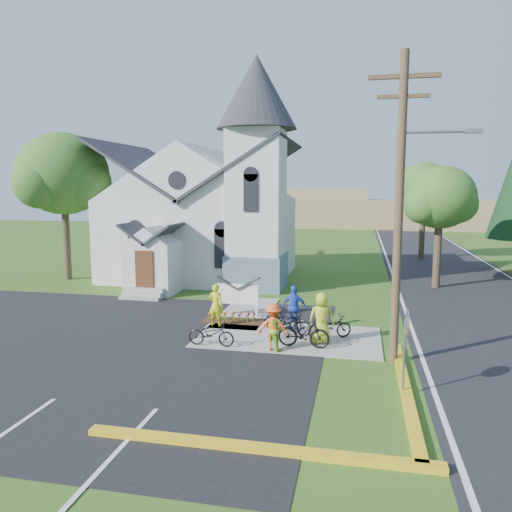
% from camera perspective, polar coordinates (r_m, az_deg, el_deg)
% --- Properties ---
extents(ground, '(120.00, 120.00, 0.00)m').
position_cam_1_polar(ground, '(19.45, -0.89, -9.49)').
color(ground, '#365C1A').
rests_on(ground, ground).
extents(parking_lot, '(20.00, 16.00, 0.02)m').
position_cam_1_polar(parking_lot, '(20.40, -22.05, -9.21)').
color(parking_lot, black).
rests_on(parking_lot, ground).
extents(road, '(8.00, 90.00, 0.02)m').
position_cam_1_polar(road, '(34.12, 21.65, -2.48)').
color(road, black).
rests_on(road, ground).
extents(sidewalk, '(7.00, 4.00, 0.05)m').
position_cam_1_polar(sidewalk, '(19.65, 3.76, -9.24)').
color(sidewalk, gray).
rests_on(sidewalk, ground).
extents(church, '(12.35, 12.00, 13.00)m').
position_cam_1_polar(church, '(32.06, -5.56, 6.83)').
color(church, silver).
rests_on(church, ground).
extents(church_sign, '(2.20, 0.40, 1.70)m').
position_cam_1_polar(church_sign, '(22.47, -2.08, -4.41)').
color(church_sign, gray).
rests_on(church_sign, ground).
extents(flower_bed, '(2.60, 1.10, 0.07)m').
position_cam_1_polar(flower_bed, '(21.86, -2.64, -7.44)').
color(flower_bed, '#3D2110').
rests_on(flower_bed, ground).
extents(utility_pole, '(3.45, 0.28, 10.00)m').
position_cam_1_polar(utility_pole, '(16.66, 16.28, 6.19)').
color(utility_pole, '#4C3726').
rests_on(utility_pole, ground).
extents(stop_sign, '(0.11, 0.76, 2.48)m').
position_cam_1_polar(stop_sign, '(14.53, 16.80, -8.52)').
color(stop_sign, gray).
rests_on(stop_sign, ground).
extents(tree_lot_corner, '(5.60, 5.60, 9.15)m').
position_cam_1_polar(tree_lot_corner, '(33.45, -21.17, 8.71)').
color(tree_lot_corner, '#362A1D').
rests_on(tree_lot_corner, ground).
extents(tree_road_near, '(4.00, 4.00, 7.05)m').
position_cam_1_polar(tree_road_near, '(30.43, 20.29, 6.25)').
color(tree_road_near, '#362A1D').
rests_on(tree_road_near, ground).
extents(tree_road_mid, '(4.40, 4.40, 7.80)m').
position_cam_1_polar(tree_road_mid, '(42.39, 18.66, 7.41)').
color(tree_road_mid, '#362A1D').
rests_on(tree_road_mid, ground).
extents(distant_hills, '(61.00, 10.00, 5.60)m').
position_cam_1_polar(distant_hills, '(74.53, 11.33, 4.90)').
color(distant_hills, olive).
rests_on(distant_hills, ground).
extents(cyclist_0, '(0.70, 0.51, 1.78)m').
position_cam_1_polar(cyclist_0, '(20.93, -4.60, -5.59)').
color(cyclist_0, '#CFCB18').
rests_on(cyclist_0, sidewalk).
extents(bike_0, '(1.74, 0.63, 0.91)m').
position_cam_1_polar(bike_0, '(18.47, -5.14, -8.83)').
color(bike_0, black).
rests_on(bike_0, sidewalk).
extents(cyclist_1, '(0.92, 0.84, 1.53)m').
position_cam_1_polar(cyclist_1, '(17.90, 2.07, -8.31)').
color(cyclist_1, '#77B922').
rests_on(cyclist_1, sidewalk).
extents(bike_1, '(1.52, 0.93, 0.89)m').
position_cam_1_polar(bike_1, '(20.18, 3.40, -7.40)').
color(bike_1, black).
rests_on(bike_1, sidewalk).
extents(cyclist_2, '(1.07, 0.47, 1.81)m').
position_cam_1_polar(cyclist_2, '(20.37, 4.36, -5.92)').
color(cyclist_2, blue).
rests_on(cyclist_2, sidewalk).
extents(bike_2, '(2.03, 1.20, 1.01)m').
position_cam_1_polar(bike_2, '(19.86, 3.76, -7.47)').
color(bike_2, black).
rests_on(bike_2, sidewalk).
extents(cyclist_3, '(1.15, 0.75, 1.68)m').
position_cam_1_polar(cyclist_3, '(17.84, 1.97, -8.11)').
color(cyclist_3, '#FD591C').
rests_on(cyclist_3, sidewalk).
extents(bike_3, '(1.92, 0.63, 1.14)m').
position_cam_1_polar(bike_3, '(18.25, 5.45, -8.66)').
color(bike_3, black).
rests_on(bike_3, sidewalk).
extents(cyclist_4, '(1.00, 0.71, 1.92)m').
position_cam_1_polar(cyclist_4, '(18.69, 7.51, -7.05)').
color(cyclist_4, '#B3C424').
rests_on(cyclist_4, sidewalk).
extents(bike_4, '(1.83, 1.28, 0.91)m').
position_cam_1_polar(bike_4, '(19.50, 8.42, -7.98)').
color(bike_4, black).
rests_on(bike_4, sidewalk).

